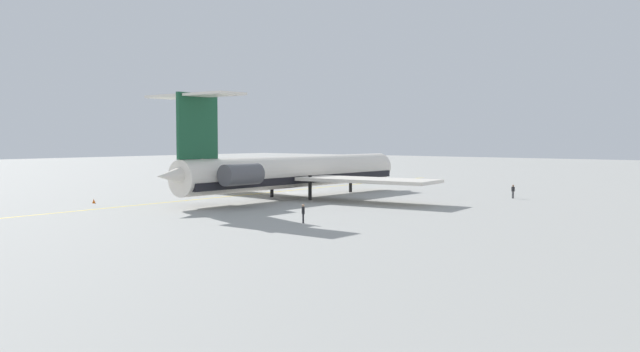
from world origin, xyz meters
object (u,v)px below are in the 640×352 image
Objects in this scene: main_jetliner at (291,172)px; ground_crew_near_nose at (303,211)px; safety_cone_nose at (94,201)px; ground_crew_near_tail at (513,190)px.

main_jetliner is 25.91m from ground_crew_near_nose.
main_jetliner reaches higher than safety_cone_nose.
safety_cone_nose is (1.71, -32.69, -0.89)m from ground_crew_near_nose.
safety_cone_nose is at bearing -61.49° from ground_crew_near_nose.
ground_crew_near_nose is at bearing 171.11° from ground_crew_near_tail.
main_jetliner is at bearing -110.23° from ground_crew_near_nose.
ground_crew_near_tail reaches higher than safety_cone_nose.
ground_crew_near_nose is at bearing 92.99° from safety_cone_nose.
ground_crew_near_tail is at bearing -50.88° from main_jetliner.
main_jetliner reaches higher than ground_crew_near_nose.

